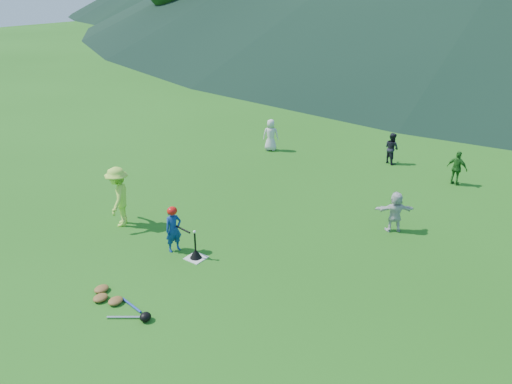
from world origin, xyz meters
TOP-DOWN VIEW (x-y plane):
  - ground at (0.00, 0.00)m, footprint 120.00×120.00m
  - home_plate at (0.00, 0.00)m, footprint 0.45×0.45m
  - baseball at (0.00, 0.00)m, footprint 0.08×0.08m
  - batter_child at (-0.70, -0.02)m, footprint 0.41×0.50m
  - adult_coach at (-2.90, 0.11)m, footprint 1.17×1.25m
  - fielder_a at (-3.20, 7.83)m, footprint 0.73×0.65m
  - fielder_b at (1.20, 9.25)m, footprint 0.69×0.63m
  - fielder_c at (3.73, 8.57)m, footprint 0.70×0.36m
  - fielder_d at (3.35, 4.26)m, footprint 1.04×0.91m
  - batting_tee at (0.00, 0.00)m, footprint 0.30×0.30m
  - batter_gear at (-0.67, -0.02)m, footprint 0.73×0.26m
  - equipment_pile at (-0.12, -2.38)m, footprint 1.80×0.72m
  - outfield_fence at (0.00, 28.00)m, footprint 70.07×0.08m

SIDE VIEW (x-z plane):
  - ground at x=0.00m, z-range 0.00..0.00m
  - home_plate at x=0.00m, z-range 0.00..0.02m
  - equipment_pile at x=-0.12m, z-range -0.03..0.16m
  - batting_tee at x=0.00m, z-range -0.21..0.47m
  - fielder_d at x=3.35m, z-range 0.00..1.14m
  - fielder_c at x=3.73m, z-range 0.00..1.15m
  - fielder_b at x=1.20m, z-range 0.00..1.15m
  - batter_child at x=-0.70m, z-range 0.00..1.19m
  - fielder_a at x=-3.20m, z-range 0.00..1.25m
  - outfield_fence at x=0.00m, z-range 0.03..1.36m
  - baseball at x=0.00m, z-range 0.70..0.78m
  - adult_coach at x=-2.90m, z-range 0.00..1.70m
  - batter_gear at x=-0.67m, z-range 0.80..1.35m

